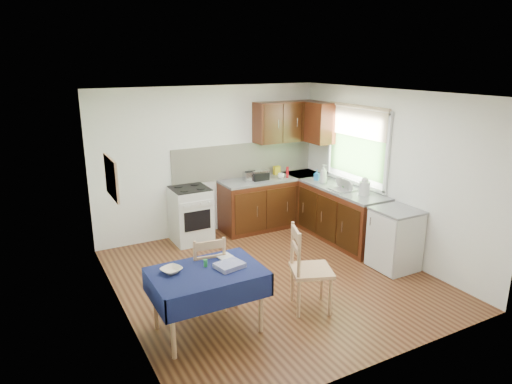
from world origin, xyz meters
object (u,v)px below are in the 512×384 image
kettle (365,187)px  dining_table (207,280)px  chair_near (307,266)px  toaster (250,176)px  dish_rack (344,189)px  sandwich_press (259,175)px  chair_far (208,271)px

kettle → dining_table: bearing=-162.5°
chair_near → toaster: (0.64, 2.67, 0.43)m
chair_near → dish_rack: dish_rack is taller
sandwich_press → kettle: (0.97, -1.60, 0.04)m
dining_table → chair_near: 1.23m
dining_table → dish_rack: 3.21m
chair_near → sandwich_press: 2.83m
sandwich_press → toaster: bearing=-176.7°
dining_table → chair_near: chair_near is taller
kettle → sandwich_press: bearing=121.4°
dish_rack → toaster: bearing=140.7°
kettle → toaster: bearing=125.8°
dining_table → toaster: toaster is taller
dining_table → toaster: size_ratio=5.19×
dining_table → sandwich_press: 3.28m
kettle → dish_rack: bearing=104.3°
chair_far → toaster: bearing=-120.6°
chair_far → chair_near: 1.18m
dish_rack → kettle: kettle is taller
toaster → dish_rack: bearing=-43.0°
sandwich_press → kettle: size_ratio=1.04×
sandwich_press → kettle: kettle is taller
chair_near → toaster: bearing=7.6°
chair_far → sandwich_press: size_ratio=3.27×
dish_rack → kettle: 0.39m
dining_table → sandwich_press: (2.03, 2.54, 0.37)m
chair_far → kettle: size_ratio=3.40×
chair_near → toaster: toaster is taller
dining_table → toaster: (1.86, 2.54, 0.36)m
dining_table → dish_rack: (2.91, 1.32, 0.31)m
dining_table → chair_near: (1.22, -0.13, -0.06)m
chair_far → toaster: size_ratio=4.13×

